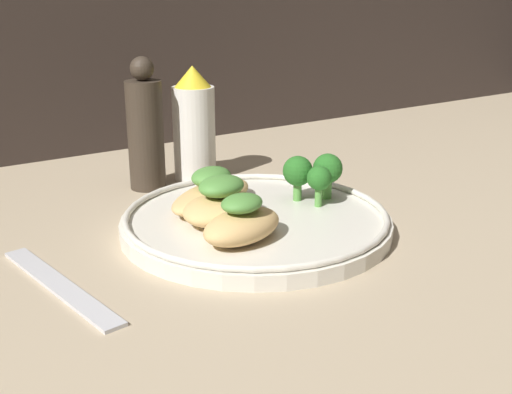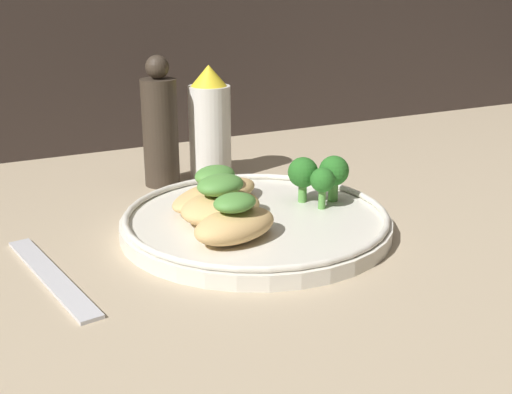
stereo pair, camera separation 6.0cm
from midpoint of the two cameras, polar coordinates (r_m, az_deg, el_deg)
name	(u,v)px [view 2 (the right image)]	position (r cm, az deg, el deg)	size (l,w,h in cm)	color
ground_plane	(256,236)	(61.37, 2.80, -3.50)	(180.00, 180.00, 1.00)	tan
plate	(256,221)	(60.82, 2.83, -2.20)	(25.61, 25.61, 2.00)	silver
grilled_meat_front	(235,222)	(54.75, 1.25, -2.31)	(9.16, 7.00, 4.17)	tan
grilled_meat_middle	(221,203)	(59.17, -0.26, -0.59)	(9.88, 8.68, 4.38)	tan
grilled_meat_back	(215,191)	(63.26, -0.94, 0.48)	(12.31, 9.48, 4.03)	tan
broccoli_bunch	(319,174)	(64.21, 8.33, 1.96)	(5.98, 5.35, 4.69)	#569942
sauce_bottle	(210,125)	(75.93, -1.86, 6.39)	(4.95, 4.95, 13.47)	white
pepper_grinder	(160,128)	(73.52, -6.21, 6.12)	(4.05, 4.05, 14.88)	#382D23
fork	(51,274)	(53.41, -14.73, -6.74)	(4.37, 17.48, 0.60)	silver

